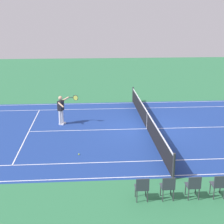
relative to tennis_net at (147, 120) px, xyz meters
The scene contains 10 objects.
ground_plane 0.49m from the tennis_net, ahead, with size 60.00×60.00×0.00m, color #2D7247.
court_slab 0.49m from the tennis_net, ahead, with size 24.20×11.40×0.00m, color navy.
court_line_markings 0.49m from the tennis_net, ahead, with size 23.85×11.05×0.01m.
tennis_net is the anchor object (origin of this frame).
tennis_player_near 4.86m from the tennis_net, 13.56° to the right, with size 1.19×0.75×1.70m.
tennis_ball 4.90m from the tennis_net, 41.78° to the left, with size 0.07×0.07×0.07m, color #CCE01E.
spectator_chair_1 7.30m from the tennis_net, 99.47° to the left, with size 0.44×0.44×0.88m.
spectator_chair_2 7.20m from the tennis_net, 92.57° to the left, with size 0.44×0.44×0.88m.
spectator_chair_3 7.22m from the tennis_net, 85.59° to the left, with size 0.44×0.44×0.88m.
spectator_chair_4 7.34m from the tennis_net, 78.74° to the left, with size 0.44×0.44×0.88m.
Camera 1 is at (3.14, 16.97, 6.09)m, focal length 53.11 mm.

